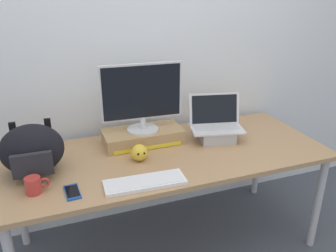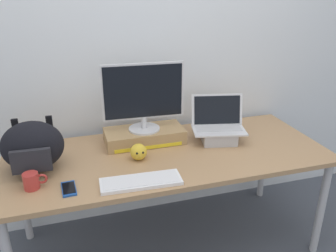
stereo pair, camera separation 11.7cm
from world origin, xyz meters
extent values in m
plane|color=#474C56|center=(0.00, 0.00, 0.00)|extent=(20.00, 20.00, 0.00)
cube|color=silver|center=(0.00, 0.51, 1.30)|extent=(7.00, 0.10, 2.60)
cube|color=#A87F56|center=(0.00, 0.00, 0.70)|extent=(1.99, 0.82, 0.03)
cylinder|color=#B2B2B7|center=(0.94, -0.35, 0.34)|extent=(0.05, 0.05, 0.69)
cylinder|color=#B2B2B7|center=(-0.94, 0.35, 0.34)|extent=(0.05, 0.05, 0.69)
cylinder|color=#B2B2B7|center=(0.94, 0.35, 0.34)|extent=(0.05, 0.05, 0.69)
cube|color=#A88456|center=(-0.10, 0.19, 0.76)|extent=(0.52, 0.24, 0.09)
cube|color=yellow|center=(-0.10, 0.07, 0.73)|extent=(0.44, 0.00, 0.02)
cylinder|color=silver|center=(-0.10, 0.19, 0.82)|extent=(0.20, 0.20, 0.01)
cylinder|color=silver|center=(-0.10, 0.19, 0.86)|extent=(0.04, 0.04, 0.08)
cube|color=silver|center=(-0.10, 0.19, 1.07)|extent=(0.52, 0.05, 0.36)
cube|color=black|center=(-0.11, 0.18, 1.07)|extent=(0.50, 0.03, 0.34)
cube|color=#ADADB2|center=(0.37, 0.07, 0.76)|extent=(0.26, 0.24, 0.08)
cube|color=silver|center=(0.37, 0.07, 0.80)|extent=(0.38, 0.29, 0.01)
cube|color=#B7B7BC|center=(0.37, 0.08, 0.81)|extent=(0.32, 0.18, 0.00)
cube|color=silver|center=(0.39, 0.15, 0.91)|extent=(0.35, 0.13, 0.21)
cube|color=black|center=(0.39, 0.14, 0.91)|extent=(0.31, 0.11, 0.19)
cube|color=white|center=(-0.24, -0.30, 0.73)|extent=(0.44, 0.17, 0.02)
cube|color=silver|center=(-0.24, -0.30, 0.74)|extent=(0.41, 0.14, 0.00)
ellipsoid|color=black|center=(-0.78, 0.03, 0.86)|extent=(0.35, 0.24, 0.29)
cube|color=#232328|center=(-0.79, -0.10, 0.83)|extent=(0.21, 0.04, 0.13)
cube|color=black|center=(-0.87, 0.15, 0.88)|extent=(0.04, 0.02, 0.22)
cube|color=black|center=(-0.68, 0.15, 0.88)|extent=(0.04, 0.02, 0.22)
cylinder|color=#B2332D|center=(-0.79, -0.19, 0.76)|extent=(0.08, 0.08, 0.09)
torus|color=#B2332D|center=(-0.74, -0.19, 0.77)|extent=(0.06, 0.01, 0.06)
cube|color=#19479E|center=(-0.61, -0.26, 0.72)|extent=(0.08, 0.14, 0.01)
cube|color=black|center=(-0.61, -0.26, 0.73)|extent=(0.07, 0.12, 0.00)
sphere|color=gold|center=(-0.20, -0.03, 0.77)|extent=(0.10, 0.10, 0.10)
sphere|color=black|center=(-0.21, -0.08, 0.78)|extent=(0.01, 0.01, 0.01)
sphere|color=black|center=(-0.18, -0.08, 0.78)|extent=(0.01, 0.01, 0.01)
camera|label=1|loc=(-0.67, -1.83, 1.71)|focal=37.17mm
camera|label=2|loc=(-0.56, -1.86, 1.71)|focal=37.17mm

